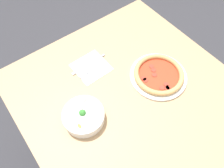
# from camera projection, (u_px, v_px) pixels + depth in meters

# --- Properties ---
(ground_plane) EXTENTS (8.00, 8.00, 0.00)m
(ground_plane) POSITION_uv_depth(u_px,v_px,m) (125.00, 144.00, 1.71)
(ground_plane) COLOR #333338
(dining_table) EXTENTS (1.11, 1.03, 0.76)m
(dining_table) POSITION_uv_depth(u_px,v_px,m) (132.00, 106.00, 1.15)
(dining_table) COLOR tan
(dining_table) RESTS_ON ground_plane
(pizza) EXTENTS (0.29, 0.29, 0.04)m
(pizza) POSITION_uv_depth(u_px,v_px,m) (159.00, 75.00, 1.12)
(pizza) COLOR white
(pizza) RESTS_ON dining_table
(bowl) EXTENTS (0.19, 0.19, 0.07)m
(bowl) POSITION_uv_depth(u_px,v_px,m) (84.00, 116.00, 0.98)
(bowl) COLOR white
(bowl) RESTS_ON dining_table
(napkin) EXTENTS (0.18, 0.18, 0.00)m
(napkin) POSITION_uv_depth(u_px,v_px,m) (91.00, 67.00, 1.16)
(napkin) COLOR white
(napkin) RESTS_ON dining_table
(fork) EXTENTS (0.02, 0.17, 0.00)m
(fork) POSITION_uv_depth(u_px,v_px,m) (94.00, 70.00, 1.15)
(fork) COLOR silver
(fork) RESTS_ON napkin
(knife) EXTENTS (0.02, 0.21, 0.01)m
(knife) POSITION_uv_depth(u_px,v_px,m) (90.00, 63.00, 1.17)
(knife) COLOR silver
(knife) RESTS_ON napkin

